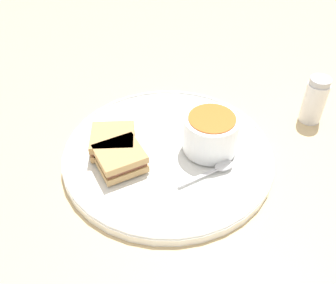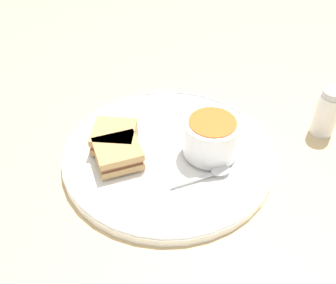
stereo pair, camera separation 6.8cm
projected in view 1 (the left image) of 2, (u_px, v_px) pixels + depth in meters
ground_plane at (168, 158)px, 0.71m from camera, size 2.40×2.40×0.00m
plate at (168, 154)px, 0.70m from camera, size 0.37×0.37×0.02m
soup_bowl at (211, 133)px, 0.68m from camera, size 0.10×0.10×0.07m
spoon at (220, 167)px, 0.66m from camera, size 0.06×0.10×0.01m
sandwich_half_near at (113, 141)px, 0.69m from camera, size 0.07×0.08×0.03m
sandwich_half_far at (120, 158)px, 0.65m from camera, size 0.09×0.10×0.03m
salt_shaker at (315, 100)px, 0.76m from camera, size 0.04×0.04×0.10m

